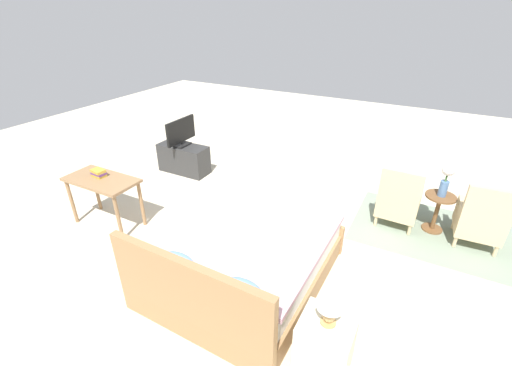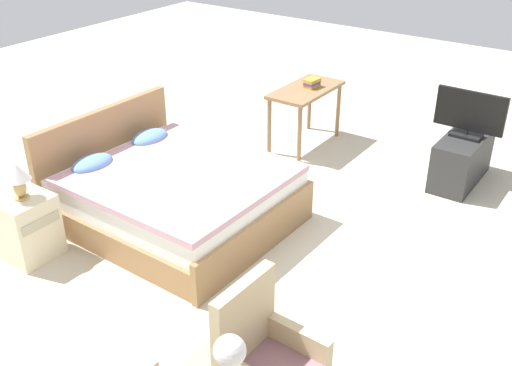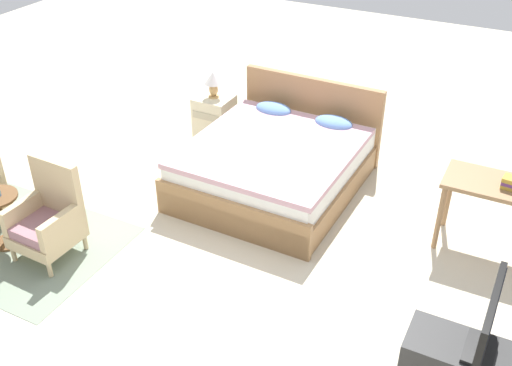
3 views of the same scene
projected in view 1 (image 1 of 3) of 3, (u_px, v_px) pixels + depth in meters
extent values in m
plane|color=beige|center=(270.00, 229.00, 4.92)|extent=(16.00, 16.00, 0.00)
cube|color=gray|center=(431.00, 231.00, 4.86)|extent=(2.10, 1.50, 0.01)
cube|color=#997047|center=(245.00, 268.00, 3.98)|extent=(1.74, 2.05, 0.28)
cube|color=white|center=(245.00, 250.00, 3.86)|extent=(1.67, 1.97, 0.24)
cube|color=#CC9EAD|center=(248.00, 236.00, 3.85)|extent=(1.71, 1.81, 0.06)
cube|color=#997047|center=(189.00, 303.00, 3.08)|extent=(1.73, 0.11, 0.96)
cube|color=#997047|center=(281.00, 222.00, 4.71)|extent=(1.73, 0.09, 0.40)
ellipsoid|color=#668ED1|center=(240.00, 291.00, 3.06)|extent=(0.45, 0.29, 0.14)
ellipsoid|color=#668ED1|center=(175.00, 263.00, 3.39)|extent=(0.45, 0.29, 0.14)
cylinder|color=#CCB284|center=(491.00, 232.00, 4.71)|extent=(0.04, 0.04, 0.16)
cylinder|color=#CCB284|center=(454.00, 223.00, 4.88)|extent=(0.04, 0.04, 0.16)
cylinder|color=#CCB284|center=(496.00, 251.00, 4.34)|extent=(0.04, 0.04, 0.16)
cylinder|color=#CCB284|center=(455.00, 241.00, 4.51)|extent=(0.04, 0.04, 0.16)
cube|color=#CCB284|center=(476.00, 228.00, 4.54)|extent=(0.57, 0.57, 0.12)
cube|color=gray|center=(479.00, 221.00, 4.49)|extent=(0.52, 0.52, 0.10)
cube|color=#CCB284|center=(488.00, 212.00, 4.18)|extent=(0.54, 0.11, 0.64)
cube|color=#CCB284|center=(502.00, 220.00, 4.37)|extent=(0.10, 0.52, 0.26)
cube|color=#CCB284|center=(461.00, 212.00, 4.54)|extent=(0.10, 0.52, 0.26)
cylinder|color=#CCB284|center=(414.00, 214.00, 5.10)|extent=(0.04, 0.04, 0.16)
cylinder|color=#CCB284|center=(383.00, 206.00, 5.30)|extent=(0.04, 0.04, 0.16)
cylinder|color=#CCB284|center=(409.00, 230.00, 4.75)|extent=(0.04, 0.04, 0.16)
cylinder|color=#CCB284|center=(376.00, 220.00, 4.95)|extent=(0.04, 0.04, 0.16)
cube|color=#CCB284|center=(397.00, 209.00, 4.96)|extent=(0.56, 0.56, 0.12)
cube|color=gray|center=(399.00, 203.00, 4.91)|extent=(0.51, 0.51, 0.10)
cube|color=#CCB284|center=(399.00, 193.00, 4.61)|extent=(0.54, 0.10, 0.64)
cube|color=#CCB284|center=(417.00, 202.00, 4.77)|extent=(0.09, 0.52, 0.26)
cube|color=#CCB284|center=(383.00, 194.00, 4.98)|extent=(0.09, 0.52, 0.26)
cylinder|color=brown|center=(432.00, 229.00, 4.90)|extent=(0.28, 0.28, 0.03)
cylinder|color=brown|center=(436.00, 213.00, 4.77)|extent=(0.06, 0.06, 0.51)
cylinder|color=brown|center=(441.00, 196.00, 4.65)|extent=(0.40, 0.40, 0.02)
cylinder|color=#4C709E|center=(443.00, 189.00, 4.59)|extent=(0.11, 0.11, 0.22)
cylinder|color=#477538|center=(446.00, 178.00, 4.52)|extent=(0.02, 0.02, 0.10)
sphere|color=silver|center=(449.00, 170.00, 4.46)|extent=(0.17, 0.17, 0.17)
cube|color=beige|center=(325.00, 347.00, 2.89)|extent=(0.44, 0.40, 0.59)
cube|color=#B3AB8E|center=(333.00, 320.00, 3.00)|extent=(0.37, 0.01, 0.09)
cylinder|color=tan|center=(328.00, 322.00, 2.75)|extent=(0.13, 0.13, 0.02)
ellipsoid|color=tan|center=(329.00, 314.00, 2.71)|extent=(0.11, 0.11, 0.16)
cone|color=silver|center=(331.00, 300.00, 2.64)|extent=(0.22, 0.22, 0.15)
cube|color=#2D2D2D|center=(184.00, 159.00, 6.47)|extent=(0.96, 0.40, 0.53)
cube|color=black|center=(182.00, 145.00, 6.34)|extent=(0.20, 0.32, 0.03)
cylinder|color=black|center=(182.00, 143.00, 6.33)|extent=(0.04, 0.04, 0.05)
cube|color=black|center=(181.00, 131.00, 6.21)|extent=(0.05, 0.73, 0.42)
cube|color=black|center=(180.00, 130.00, 6.23)|extent=(0.02, 0.68, 0.38)
cylinder|color=#8E6B47|center=(142.00, 204.00, 4.85)|extent=(0.05, 0.05, 0.69)
cylinder|color=#8E6B47|center=(96.00, 189.00, 5.24)|extent=(0.05, 0.05, 0.69)
cylinder|color=#8E6B47|center=(118.00, 219.00, 4.53)|extent=(0.05, 0.05, 0.69)
cylinder|color=#8E6B47|center=(72.00, 202.00, 4.92)|extent=(0.05, 0.05, 0.69)
cube|color=#8E6B47|center=(101.00, 180.00, 4.71)|extent=(1.04, 0.52, 0.04)
cube|color=#B79333|center=(99.00, 175.00, 4.76)|extent=(0.20, 0.14, 0.03)
cube|color=#66387A|center=(99.00, 173.00, 4.74)|extent=(0.20, 0.13, 0.03)
cube|color=#B79333|center=(98.00, 171.00, 4.72)|extent=(0.21, 0.15, 0.04)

